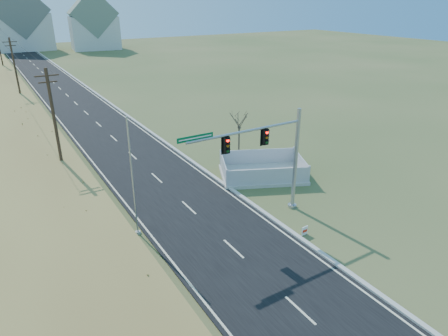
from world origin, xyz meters
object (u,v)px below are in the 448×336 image
traffic_signal_mast (275,154)px  flagpole (134,190)px  fence_enclosure (262,173)px  bare_tree (239,119)px  open_sign (305,231)px

traffic_signal_mast → flagpole: (-8.92, 2.45, -1.38)m
traffic_signal_mast → fence_enclosure: 7.70m
fence_enclosure → flagpole: flagpole is taller
traffic_signal_mast → fence_enclosure: traffic_signal_mast is taller
bare_tree → flagpole: bearing=-149.8°
flagpole → bare_tree: (12.52, 7.28, 0.82)m
traffic_signal_mast → fence_enclosure: bearing=58.9°
open_sign → bare_tree: (3.48, 13.00, 3.60)m
traffic_signal_mast → open_sign: (0.11, -3.27, -4.16)m
fence_enclosure → bare_tree: bare_tree is taller
fence_enclosure → flagpole: bearing=-141.2°
fence_enclosure → bare_tree: (0.32, 4.15, 3.62)m
traffic_signal_mast → fence_enclosure: size_ratio=1.11×
traffic_signal_mast → bare_tree: 10.39m
bare_tree → fence_enclosure: bearing=-94.4°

